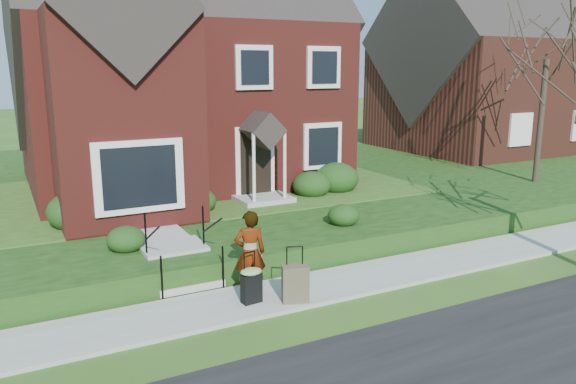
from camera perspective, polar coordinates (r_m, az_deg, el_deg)
ground at (r=12.16m, az=3.20°, el=-9.78°), size 120.00×120.00×0.00m
sidewalk at (r=12.15m, az=3.20°, el=-9.60°), size 60.00×1.60×0.08m
terrace at (r=23.17m, az=-1.97°, el=1.87°), size 44.00×20.00×0.60m
walkway at (r=15.54m, az=-14.37°, el=-2.69°), size 1.20×6.00×0.06m
main_house at (r=20.06m, az=-11.68°, el=14.20°), size 10.40×10.20×9.40m
neighbour_house at (r=30.01m, az=19.62°, el=13.13°), size 9.40×8.00×9.20m
front_steps at (r=12.66m, az=-11.00°, el=-6.79°), size 1.40×2.02×1.50m
foundation_shrubs at (r=16.37m, az=-5.00°, el=0.02°), size 9.68×4.69×1.06m
woman at (r=11.40m, az=-3.88°, el=-6.20°), size 0.72×0.55×1.76m
suitcase_black at (r=11.17m, az=-3.74°, el=-9.23°), size 0.46×0.39×1.04m
suitcase_olive at (r=11.19m, az=0.74°, el=-9.28°), size 0.58×0.44×1.12m
tree_gap at (r=21.59m, az=24.90°, el=13.23°), size 4.68×4.68×6.69m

